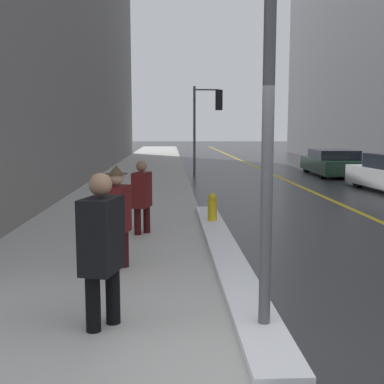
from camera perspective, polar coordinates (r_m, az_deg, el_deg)
The scene contains 12 objects.
ground_plane at distance 4.47m, azimuth 8.00°, elevation -20.40°, with size 160.00×160.00×0.00m, color #2D2D30.
sidewalk_slab at distance 19.03m, azimuth -6.34°, elevation 1.14°, with size 4.00×80.00×0.01m.
road_centre_stripe at distance 19.58m, azimuth 11.47°, elevation 1.20°, with size 0.16×80.00×0.00m.
snow_bank_curb at distance 8.21m, azimuth 3.86°, elevation -6.88°, with size 0.50×8.65×0.10m.
building_facade_left at distance 25.23m, azimuth -17.89°, elevation 19.12°, with size 6.00×36.00×14.67m.
lamp_post at distance 4.94m, azimuth 9.28°, elevation 20.92°, with size 0.28×0.28×5.48m.
traffic_light_near at distance 21.80m, azimuth 2.05°, elevation 9.53°, with size 1.31×0.32×3.98m.
pedestrian_nearside at distance 5.07m, azimuth -10.65°, elevation -6.00°, with size 0.44×0.60×1.65m.
pedestrian_with_shoulder_bag at distance 7.19m, azimuth -8.83°, elevation -2.47°, with size 0.40×0.72×1.57m.
pedestrian_in_glasses at distance 9.55m, azimuth -5.97°, elevation -0.21°, with size 0.39×0.53×1.47m.
parked_car_dark_green at distance 22.93m, azimuth 16.30°, elevation 3.35°, with size 2.16×4.94×1.16m.
fire_hydrant at distance 10.52m, azimuth 2.42°, elevation -2.06°, with size 0.20×0.20×0.70m.
Camera 1 is at (-0.76, -3.88, 2.08)m, focal length 45.00 mm.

